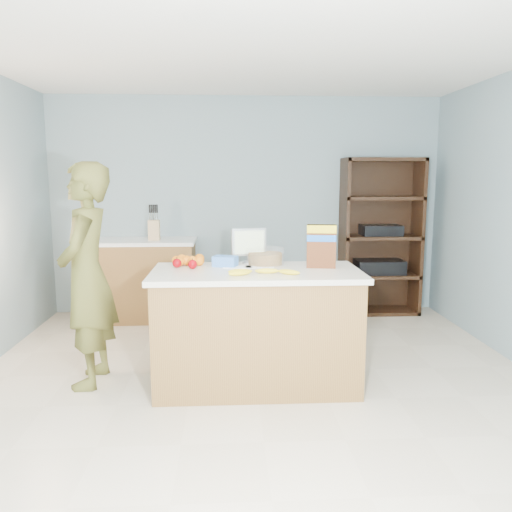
{
  "coord_description": "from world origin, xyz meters",
  "views": [
    {
      "loc": [
        -0.2,
        -3.35,
        1.59
      ],
      "look_at": [
        0.0,
        0.35,
        1.0
      ],
      "focal_mm": 35.0,
      "sensor_mm": 36.0,
      "label": 1
    }
  ],
  "objects": [
    {
      "name": "floor",
      "position": [
        0.0,
        0.0,
        0.0
      ],
      "size": [
        4.5,
        5.0,
        0.02
      ],
      "primitive_type": "cube",
      "color": "beige",
      "rests_on": "ground"
    },
    {
      "name": "walls",
      "position": [
        0.0,
        0.0,
        1.65
      ],
      "size": [
        4.52,
        5.02,
        2.51
      ],
      "color": "gray",
      "rests_on": "ground"
    },
    {
      "name": "counter_peninsula",
      "position": [
        0.0,
        0.3,
        0.42
      ],
      "size": [
        1.56,
        0.76,
        0.9
      ],
      "color": "brown",
      "rests_on": "ground"
    },
    {
      "name": "back_cabinet",
      "position": [
        -1.2,
        2.2,
        0.45
      ],
      "size": [
        1.24,
        0.62,
        0.9
      ],
      "color": "brown",
      "rests_on": "ground"
    },
    {
      "name": "shelving_unit",
      "position": [
        1.55,
        2.35,
        0.86
      ],
      "size": [
        0.9,
        0.4,
        1.8
      ],
      "color": "black",
      "rests_on": "ground"
    },
    {
      "name": "person",
      "position": [
        -1.28,
        0.42,
        0.85
      ],
      "size": [
        0.41,
        0.62,
        1.7
      ],
      "primitive_type": "imported",
      "rotation": [
        0.0,
        0.0,
        -1.57
      ],
      "color": "brown",
      "rests_on": "ground"
    },
    {
      "name": "knife_block",
      "position": [
        -1.02,
        2.15,
        1.02
      ],
      "size": [
        0.12,
        0.1,
        0.31
      ],
      "color": "tan",
      "rests_on": "back_cabinet"
    },
    {
      "name": "envelopes",
      "position": [
        -0.05,
        0.43,
        0.9
      ],
      "size": [
        0.4,
        0.13,
        0.0
      ],
      "color": "white",
      "rests_on": "counter_peninsula"
    },
    {
      "name": "bananas",
      "position": [
        0.01,
        0.14,
        0.92
      ],
      "size": [
        0.52,
        0.15,
        0.04
      ],
      "color": "yellow",
      "rests_on": "counter_peninsula"
    },
    {
      "name": "apples",
      "position": [
        -0.54,
        0.41,
        0.94
      ],
      "size": [
        0.19,
        0.13,
        0.07
      ],
      "color": "#8A0107",
      "rests_on": "counter_peninsula"
    },
    {
      "name": "oranges",
      "position": [
        -0.53,
        0.54,
        0.94
      ],
      "size": [
        0.26,
        0.21,
        0.08
      ],
      "color": "orange",
      "rests_on": "counter_peninsula"
    },
    {
      "name": "blue_carton",
      "position": [
        -0.23,
        0.48,
        0.94
      ],
      "size": [
        0.21,
        0.17,
        0.08
      ],
      "primitive_type": "cube",
      "rotation": [
        0.0,
        0.0,
        -0.31
      ],
      "color": "blue",
      "rests_on": "counter_peninsula"
    },
    {
      "name": "salad_bowl",
      "position": [
        0.08,
        0.56,
        0.96
      ],
      "size": [
        0.3,
        0.3,
        0.13
      ],
      "color": "#267219",
      "rests_on": "counter_peninsula"
    },
    {
      "name": "tv",
      "position": [
        -0.04,
        0.62,
        1.06
      ],
      "size": [
        0.28,
        0.12,
        0.28
      ],
      "color": "silver",
      "rests_on": "counter_peninsula"
    },
    {
      "name": "cereal_box",
      "position": [
        0.5,
        0.38,
        1.09
      ],
      "size": [
        0.23,
        0.12,
        0.33
      ],
      "color": "#592B14",
      "rests_on": "counter_peninsula"
    }
  ]
}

